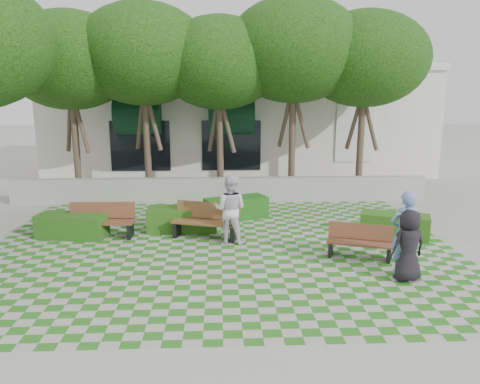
{
  "coord_description": "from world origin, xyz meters",
  "views": [
    {
      "loc": [
        -0.03,
        -10.46,
        4.04
      ],
      "look_at": [
        0.5,
        1.5,
        1.4
      ],
      "focal_mm": 35.0,
      "sensor_mm": 36.0,
      "label": 1
    }
  ],
  "objects_px": {
    "bench_mid": "(206,221)",
    "person_dark": "(409,246)",
    "bench_east": "(360,242)",
    "hedge_west": "(72,226)",
    "person_blue": "(405,233)",
    "hedge_east": "(395,225)",
    "bench_west": "(101,221)",
    "hedge_midleft": "(183,219)",
    "hedge_midright": "(236,208)",
    "person_white": "(230,209)"
  },
  "relations": [
    {
      "from": "bench_mid",
      "to": "person_dark",
      "type": "bearing_deg",
      "value": -18.89
    },
    {
      "from": "bench_east",
      "to": "person_dark",
      "type": "bearing_deg",
      "value": -48.11
    },
    {
      "from": "hedge_west",
      "to": "person_dark",
      "type": "height_order",
      "value": "person_dark"
    },
    {
      "from": "bench_east",
      "to": "person_blue",
      "type": "bearing_deg",
      "value": -37.86
    },
    {
      "from": "hedge_east",
      "to": "bench_east",
      "type": "bearing_deg",
      "value": -132.33
    },
    {
      "from": "bench_west",
      "to": "hedge_midleft",
      "type": "height_order",
      "value": "bench_west"
    },
    {
      "from": "bench_west",
      "to": "bench_mid",
      "type": "bearing_deg",
      "value": -2.52
    },
    {
      "from": "hedge_midright",
      "to": "person_dark",
      "type": "distance_m",
      "value": 6.19
    },
    {
      "from": "bench_mid",
      "to": "person_blue",
      "type": "height_order",
      "value": "person_blue"
    },
    {
      "from": "bench_east",
      "to": "hedge_midleft",
      "type": "distance_m",
      "value": 5.1
    },
    {
      "from": "bench_west",
      "to": "person_blue",
      "type": "bearing_deg",
      "value": -20.79
    },
    {
      "from": "bench_mid",
      "to": "hedge_midleft",
      "type": "relative_size",
      "value": 0.98
    },
    {
      "from": "person_dark",
      "to": "hedge_east",
      "type": "bearing_deg",
      "value": -119.07
    },
    {
      "from": "bench_mid",
      "to": "person_dark",
      "type": "distance_m",
      "value": 5.43
    },
    {
      "from": "bench_east",
      "to": "hedge_east",
      "type": "relative_size",
      "value": 0.89
    },
    {
      "from": "person_blue",
      "to": "person_dark",
      "type": "relative_size",
      "value": 1.2
    },
    {
      "from": "person_blue",
      "to": "bench_west",
      "type": "bearing_deg",
      "value": -31.98
    },
    {
      "from": "bench_west",
      "to": "hedge_west",
      "type": "height_order",
      "value": "bench_west"
    },
    {
      "from": "hedge_east",
      "to": "person_white",
      "type": "xyz_separation_m",
      "value": [
        -4.61,
        -0.33,
        0.6
      ]
    },
    {
      "from": "bench_east",
      "to": "person_white",
      "type": "bearing_deg",
      "value": 176.94
    },
    {
      "from": "bench_mid",
      "to": "person_white",
      "type": "bearing_deg",
      "value": -17.12
    },
    {
      "from": "hedge_west",
      "to": "hedge_midright",
      "type": "bearing_deg",
      "value": 20.6
    },
    {
      "from": "bench_mid",
      "to": "hedge_midright",
      "type": "bearing_deg",
      "value": 81.9
    },
    {
      "from": "bench_east",
      "to": "hedge_midleft",
      "type": "xyz_separation_m",
      "value": [
        -4.5,
        2.41,
        -0.04
      ]
    },
    {
      "from": "hedge_west",
      "to": "bench_west",
      "type": "bearing_deg",
      "value": 0.18
    },
    {
      "from": "person_blue",
      "to": "bench_mid",
      "type": "bearing_deg",
      "value": -42.04
    },
    {
      "from": "hedge_west",
      "to": "person_white",
      "type": "height_order",
      "value": "person_white"
    },
    {
      "from": "hedge_midleft",
      "to": "person_dark",
      "type": "distance_m",
      "value": 6.4
    },
    {
      "from": "bench_west",
      "to": "hedge_east",
      "type": "distance_m",
      "value": 8.19
    },
    {
      "from": "person_blue",
      "to": "person_dark",
      "type": "height_order",
      "value": "person_blue"
    },
    {
      "from": "hedge_midright",
      "to": "hedge_west",
      "type": "height_order",
      "value": "hedge_midright"
    },
    {
      "from": "bench_east",
      "to": "bench_mid",
      "type": "xyz_separation_m",
      "value": [
        -3.79,
        1.74,
        0.08
      ]
    },
    {
      "from": "hedge_midleft",
      "to": "person_dark",
      "type": "bearing_deg",
      "value": -37.1
    },
    {
      "from": "hedge_midright",
      "to": "person_dark",
      "type": "relative_size",
      "value": 1.24
    },
    {
      "from": "hedge_midright",
      "to": "hedge_west",
      "type": "distance_m",
      "value": 4.94
    },
    {
      "from": "hedge_west",
      "to": "bench_east",
      "type": "bearing_deg",
      "value": -14.3
    },
    {
      "from": "hedge_west",
      "to": "person_dark",
      "type": "relative_size",
      "value": 1.2
    },
    {
      "from": "bench_mid",
      "to": "hedge_west",
      "type": "bearing_deg",
      "value": -165.69
    },
    {
      "from": "person_blue",
      "to": "person_dark",
      "type": "distance_m",
      "value": 0.45
    },
    {
      "from": "hedge_midright",
      "to": "person_blue",
      "type": "distance_m",
      "value": 5.91
    },
    {
      "from": "person_dark",
      "to": "person_blue",
      "type": "bearing_deg",
      "value": -112.02
    },
    {
      "from": "hedge_east",
      "to": "hedge_midright",
      "type": "height_order",
      "value": "hedge_midright"
    },
    {
      "from": "hedge_midright",
      "to": "hedge_midleft",
      "type": "distance_m",
      "value": 2.03
    },
    {
      "from": "hedge_east",
      "to": "person_dark",
      "type": "height_order",
      "value": "person_dark"
    },
    {
      "from": "hedge_east",
      "to": "hedge_west",
      "type": "xyz_separation_m",
      "value": [
        -8.99,
        0.3,
        0.01
      ]
    },
    {
      "from": "bench_west",
      "to": "person_blue",
      "type": "height_order",
      "value": "person_blue"
    },
    {
      "from": "bench_west",
      "to": "hedge_east",
      "type": "xyz_separation_m",
      "value": [
        8.18,
        -0.3,
        -0.14
      ]
    },
    {
      "from": "hedge_midleft",
      "to": "hedge_west",
      "type": "xyz_separation_m",
      "value": [
        -3.02,
        -0.49,
        -0.02
      ]
    },
    {
      "from": "bench_mid",
      "to": "hedge_west",
      "type": "xyz_separation_m",
      "value": [
        -3.72,
        0.18,
        -0.14
      ]
    },
    {
      "from": "bench_east",
      "to": "hedge_midleft",
      "type": "bearing_deg",
      "value": 171.18
    }
  ]
}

